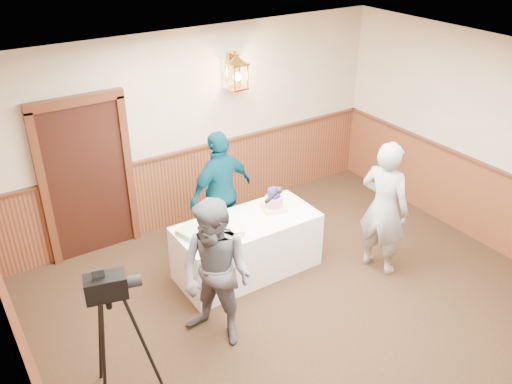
{
  "coord_description": "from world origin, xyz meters",
  "views": [
    {
      "loc": [
        -3.15,
        -2.94,
        4.24
      ],
      "look_at": [
        -0.14,
        1.7,
        1.25
      ],
      "focal_mm": 38.0,
      "sensor_mm": 36.0,
      "label": 1
    }
  ],
  "objects_px": {
    "tiered_cake": "(274,202)",
    "sheet_cake_green": "(192,231)",
    "baker": "(384,208)",
    "assistant_p": "(221,192)",
    "sheet_cake_yellow": "(226,230)",
    "interviewer": "(216,274)",
    "display_table": "(247,246)",
    "tv_camera_rig": "(116,347)"
  },
  "relations": [
    {
      "from": "sheet_cake_yellow",
      "to": "interviewer",
      "type": "xyz_separation_m",
      "value": [
        -0.56,
        -0.76,
        0.06
      ]
    },
    {
      "from": "display_table",
      "to": "sheet_cake_green",
      "type": "relative_size",
      "value": 5.74
    },
    {
      "from": "display_table",
      "to": "sheet_cake_yellow",
      "type": "distance_m",
      "value": 0.55
    },
    {
      "from": "display_table",
      "to": "sheet_cake_green",
      "type": "bearing_deg",
      "value": 170.78
    },
    {
      "from": "tv_camera_rig",
      "to": "assistant_p",
      "type": "bearing_deg",
      "value": 53.61
    },
    {
      "from": "tiered_cake",
      "to": "display_table",
      "type": "bearing_deg",
      "value": -172.35
    },
    {
      "from": "interviewer",
      "to": "baker",
      "type": "xyz_separation_m",
      "value": [
        2.37,
        -0.0,
        0.04
      ]
    },
    {
      "from": "tiered_cake",
      "to": "interviewer",
      "type": "bearing_deg",
      "value": -146.14
    },
    {
      "from": "interviewer",
      "to": "tv_camera_rig",
      "type": "height_order",
      "value": "interviewer"
    },
    {
      "from": "tiered_cake",
      "to": "sheet_cake_yellow",
      "type": "xyz_separation_m",
      "value": [
        -0.79,
        -0.15,
        -0.07
      ]
    },
    {
      "from": "display_table",
      "to": "baker",
      "type": "bearing_deg",
      "value": -30.11
    },
    {
      "from": "display_table",
      "to": "tv_camera_rig",
      "type": "height_order",
      "value": "tv_camera_rig"
    },
    {
      "from": "tiered_cake",
      "to": "baker",
      "type": "distance_m",
      "value": 1.37
    },
    {
      "from": "sheet_cake_yellow",
      "to": "interviewer",
      "type": "bearing_deg",
      "value": -126.55
    },
    {
      "from": "display_table",
      "to": "assistant_p",
      "type": "relative_size",
      "value": 1.05
    },
    {
      "from": "assistant_p",
      "to": "sheet_cake_green",
      "type": "bearing_deg",
      "value": 26.86
    },
    {
      "from": "sheet_cake_green",
      "to": "tiered_cake",
      "type": "bearing_deg",
      "value": -2.74
    },
    {
      "from": "sheet_cake_green",
      "to": "assistant_p",
      "type": "relative_size",
      "value": 0.18
    },
    {
      "from": "sheet_cake_yellow",
      "to": "assistant_p",
      "type": "relative_size",
      "value": 0.23
    },
    {
      "from": "interviewer",
      "to": "tv_camera_rig",
      "type": "distance_m",
      "value": 1.22
    },
    {
      "from": "tiered_cake",
      "to": "sheet_cake_yellow",
      "type": "height_order",
      "value": "tiered_cake"
    },
    {
      "from": "tiered_cake",
      "to": "sheet_cake_green",
      "type": "bearing_deg",
      "value": 177.26
    },
    {
      "from": "tiered_cake",
      "to": "sheet_cake_green",
      "type": "distance_m",
      "value": 1.14
    },
    {
      "from": "display_table",
      "to": "sheet_cake_yellow",
      "type": "height_order",
      "value": "sheet_cake_yellow"
    },
    {
      "from": "tiered_cake",
      "to": "baker",
      "type": "bearing_deg",
      "value": -41.56
    },
    {
      "from": "assistant_p",
      "to": "baker",
      "type": "bearing_deg",
      "value": 123.11
    },
    {
      "from": "sheet_cake_green",
      "to": "tv_camera_rig",
      "type": "height_order",
      "value": "tv_camera_rig"
    },
    {
      "from": "assistant_p",
      "to": "tiered_cake",
      "type": "bearing_deg",
      "value": 114.51
    },
    {
      "from": "interviewer",
      "to": "baker",
      "type": "relative_size",
      "value": 0.95
    },
    {
      "from": "tiered_cake",
      "to": "assistant_p",
      "type": "height_order",
      "value": "assistant_p"
    },
    {
      "from": "sheet_cake_yellow",
      "to": "interviewer",
      "type": "height_order",
      "value": "interviewer"
    },
    {
      "from": "display_table",
      "to": "assistant_p",
      "type": "xyz_separation_m",
      "value": [
        0.01,
        0.66,
        0.48
      ]
    },
    {
      "from": "tv_camera_rig",
      "to": "baker",
      "type": "bearing_deg",
      "value": 17.67
    },
    {
      "from": "interviewer",
      "to": "assistant_p",
      "type": "height_order",
      "value": "assistant_p"
    },
    {
      "from": "display_table",
      "to": "sheet_cake_green",
      "type": "distance_m",
      "value": 0.82
    },
    {
      "from": "baker",
      "to": "tiered_cake",
      "type": "bearing_deg",
      "value": 31.9
    },
    {
      "from": "baker",
      "to": "assistant_p",
      "type": "height_order",
      "value": "baker"
    },
    {
      "from": "assistant_p",
      "to": "tv_camera_rig",
      "type": "relative_size",
      "value": 1.18
    },
    {
      "from": "sheet_cake_green",
      "to": "assistant_p",
      "type": "bearing_deg",
      "value": 37.57
    },
    {
      "from": "sheet_cake_green",
      "to": "sheet_cake_yellow",
      "type": "bearing_deg",
      "value": -29.88
    },
    {
      "from": "sheet_cake_green",
      "to": "baker",
      "type": "height_order",
      "value": "baker"
    },
    {
      "from": "interviewer",
      "to": "assistant_p",
      "type": "bearing_deg",
      "value": 120.51
    }
  ]
}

